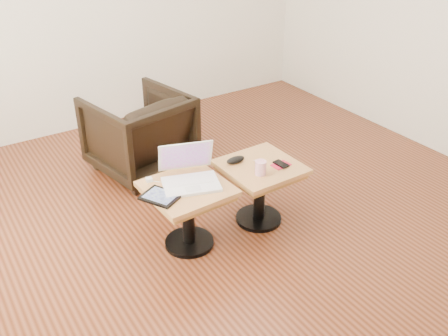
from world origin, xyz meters
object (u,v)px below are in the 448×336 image
striped_cup (261,168)px  armchair (139,133)px  side_table_right (260,179)px  laptop (189,175)px  side_table_left (188,201)px

striped_cup → armchair: armchair is taller
side_table_right → laptop: bearing=170.8°
side_table_left → armchair: armchair is taller
laptop → striped_cup: 0.49m
laptop → striped_cup: (0.46, -0.18, -0.00)m
side_table_left → laptop: (0.05, 0.05, 0.17)m
laptop → striped_cup: bearing=-3.3°
side_table_right → laptop: 0.57m
side_table_right → striped_cup: (-0.08, -0.10, 0.17)m
laptop → armchair: 1.14m
striped_cup → laptop: bearing=158.6°
side_table_left → side_table_right: (0.58, -0.03, 0.00)m
armchair → side_table_left: bearing=69.7°
laptop → armchair: size_ratio=0.59×
side_table_right → laptop: size_ratio=1.17×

